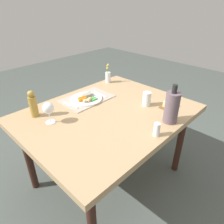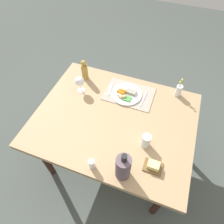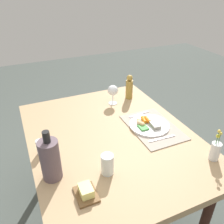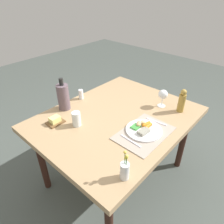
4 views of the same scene
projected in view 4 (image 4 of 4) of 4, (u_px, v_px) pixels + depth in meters
ground_plane at (116, 175)px, 2.11m from camera, size 8.00×8.00×0.00m
dining_table at (117, 123)px, 1.76m from camera, size 1.32×1.04×0.73m
placemat at (144, 133)px, 1.53m from camera, size 0.44×0.30×0.01m
dinner_plate at (143, 129)px, 1.54m from camera, size 0.27×0.27×0.04m
fork at (131, 141)px, 1.45m from camera, size 0.02×0.19×0.00m
knife at (156, 122)px, 1.64m from camera, size 0.04×0.18×0.00m
salt_shaker at (81, 94)px, 1.95m from camera, size 0.04×0.04×0.09m
cooler_bottle at (63, 97)px, 1.76m from camera, size 0.10×0.10×0.29m
pepper_mill at (182, 101)px, 1.73m from camera, size 0.06×0.06×0.21m
water_tumbler at (77, 120)px, 1.59m from camera, size 0.07×0.07×0.12m
flower_vase at (125, 170)px, 1.16m from camera, size 0.06×0.06×0.20m
wine_glass at (163, 95)px, 1.80m from camera, size 0.08×0.08×0.16m
butter_dish at (55, 121)px, 1.63m from camera, size 0.13×0.10×0.06m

